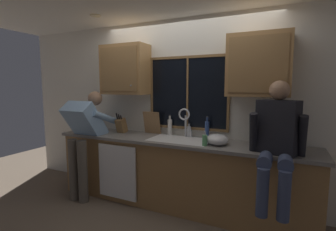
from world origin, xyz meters
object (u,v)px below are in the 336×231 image
cutting_board (152,123)px  bottle_tall_clear (189,131)px  bottle_green_glass (207,130)px  mixing_bowl (217,140)px  knife_block (121,126)px  soap_dispenser (205,140)px  bottle_amber_small (170,127)px  person_standing (85,133)px  person_sitting_on_counter (277,138)px

cutting_board → bottle_tall_clear: cutting_board is taller
cutting_board → bottle_green_glass: (0.85, -0.03, -0.04)m
mixing_bowl → cutting_board: bearing=165.4°
knife_block → cutting_board: (0.45, 0.14, 0.05)m
knife_block → cutting_board: bearing=17.0°
soap_dispenser → mixing_bowl: bearing=44.5°
bottle_amber_small → person_standing: bearing=-154.1°
knife_block → person_standing: bearing=-133.5°
soap_dispenser → knife_block: bearing=169.7°
cutting_board → soap_dispenser: cutting_board is taller
bottle_tall_clear → soap_dispenser: bearing=-48.9°
person_sitting_on_counter → bottle_tall_clear: 1.23m
knife_block → bottle_green_glass: 1.31m
knife_block → bottle_green_glass: bearing=4.8°
mixing_bowl → bottle_tall_clear: 0.54m
soap_dispenser → bottle_amber_small: size_ratio=0.62×
mixing_bowl → knife_block: bearing=174.9°
person_sitting_on_counter → bottle_amber_small: person_sitting_on_counter is taller
bottle_green_glass → bottle_tall_clear: (-0.27, 0.04, -0.05)m
person_sitting_on_counter → soap_dispenser: (-0.78, 0.10, -0.11)m
person_standing → soap_dispenser: size_ratio=8.56×
knife_block → person_sitting_on_counter: bearing=-9.2°
person_standing → bottle_green_glass: (1.66, 0.49, 0.09)m
cutting_board → mixing_bowl: (1.05, -0.27, -0.10)m
person_standing → cutting_board: bearing=32.6°
person_sitting_on_counter → mixing_bowl: (-0.66, 0.21, -0.12)m
knife_block → mixing_bowl: bearing=-5.1°
mixing_bowl → bottle_amber_small: 0.81m
mixing_bowl → soap_dispenser: soap_dispenser is taller
cutting_board → mixing_bowl: 1.09m
knife_block → bottle_amber_small: 0.75m
person_standing → cutting_board: person_standing is taller
bottle_green_glass → person_sitting_on_counter: bearing=-28.2°
person_sitting_on_counter → knife_block: (-2.16, 0.35, -0.08)m
person_standing → bottle_tall_clear: bearing=20.7°
knife_block → bottle_tall_clear: bearing=8.0°
person_sitting_on_counter → mixing_bowl: bearing=162.0°
person_sitting_on_counter → bottle_green_glass: (-0.86, 0.46, -0.06)m
knife_block → mixing_bowl: knife_block is taller
mixing_bowl → bottle_green_glass: 0.32m
person_sitting_on_counter → cutting_board: bearing=164.1°
person_standing → bottle_amber_small: person_standing is taller
person_standing → cutting_board: size_ratio=4.63×
person_sitting_on_counter → knife_block: size_ratio=3.92×
soap_dispenser → bottle_green_glass: bearing=102.3°
bottle_green_glass → cutting_board: bearing=178.1°
bottle_green_glass → bottle_tall_clear: 0.27m
knife_block → bottle_amber_small: size_ratio=1.10×
bottle_green_glass → bottle_amber_small: 0.56m
mixing_bowl → bottle_green_glass: size_ratio=0.88×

